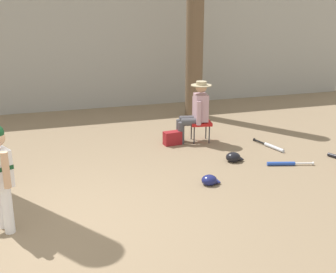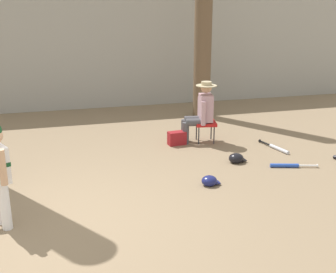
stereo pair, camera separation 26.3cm
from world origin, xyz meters
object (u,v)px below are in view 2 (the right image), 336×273
(handbag_beside_stool, at_px, (177,138))
(bat_aluminum_silver, at_px, (277,148))
(batting_helmet_black, at_px, (236,158))
(bat_blue_youth, at_px, (288,166))
(seated_spectator, at_px, (201,110))
(folding_stool, at_px, (205,124))
(tree_behind_spectator, at_px, (203,27))
(batting_helmet_navy, at_px, (209,181))

(handbag_beside_stool, bearing_deg, bat_aluminum_silver, -24.77)
(handbag_beside_stool, height_order, batting_helmet_black, handbag_beside_stool)
(handbag_beside_stool, relative_size, bat_blue_youth, 0.44)
(seated_spectator, bearing_deg, folding_stool, -10.37)
(tree_behind_spectator, distance_m, seated_spectator, 2.58)
(tree_behind_spectator, distance_m, batting_helmet_black, 3.86)
(seated_spectator, height_order, batting_helmet_black, seated_spectator)
(batting_helmet_navy, bearing_deg, handbag_beside_stool, 87.63)
(folding_stool, relative_size, batting_helmet_navy, 1.66)
(handbag_beside_stool, xyz_separation_m, batting_helmet_black, (0.70, -1.21, -0.05))
(bat_blue_youth, height_order, batting_helmet_navy, batting_helmet_navy)
(seated_spectator, bearing_deg, bat_aluminum_silver, -34.51)
(seated_spectator, relative_size, batting_helmet_navy, 4.29)
(bat_aluminum_silver, relative_size, batting_helmet_navy, 2.89)
(handbag_beside_stool, xyz_separation_m, bat_aluminum_silver, (1.72, -0.79, -0.10))
(tree_behind_spectator, height_order, folding_stool, tree_behind_spectator)
(seated_spectator, height_order, bat_blue_youth, seated_spectator)
(tree_behind_spectator, xyz_separation_m, bat_blue_youth, (0.22, -3.68, -2.08))
(seated_spectator, distance_m, bat_blue_youth, 2.04)
(folding_stool, distance_m, seated_spectator, 0.29)
(folding_stool, relative_size, bat_blue_youth, 0.60)
(tree_behind_spectator, distance_m, batting_helmet_navy, 4.70)
(bat_blue_youth, xyz_separation_m, bat_aluminum_silver, (0.28, 0.86, 0.00))
(bat_aluminum_silver, bearing_deg, batting_helmet_navy, -146.33)
(tree_behind_spectator, xyz_separation_m, seated_spectator, (-0.73, -1.98, -1.47))
(batting_helmet_black, bearing_deg, batting_helmet_navy, -135.10)
(tree_behind_spectator, distance_m, handbag_beside_stool, 3.09)
(batting_helmet_black, bearing_deg, seated_spectator, 99.54)
(folding_stool, xyz_separation_m, seated_spectator, (-0.10, 0.02, 0.28))
(handbag_beside_stool, bearing_deg, seated_spectator, 5.72)
(folding_stool, distance_m, bat_blue_youth, 1.92)
(seated_spectator, xyz_separation_m, handbag_beside_stool, (-0.49, -0.05, -0.51))
(seated_spectator, bearing_deg, bat_blue_youth, -60.87)
(tree_behind_spectator, xyz_separation_m, batting_helmet_black, (-0.52, -3.24, -2.04))
(tree_behind_spectator, xyz_separation_m, handbag_beside_stool, (-1.22, -2.03, -1.99))
(bat_blue_youth, bearing_deg, batting_helmet_black, 148.85)
(tree_behind_spectator, height_order, seated_spectator, tree_behind_spectator)
(tree_behind_spectator, height_order, bat_blue_youth, tree_behind_spectator)
(tree_behind_spectator, distance_m, bat_blue_youth, 4.24)
(folding_stool, xyz_separation_m, batting_helmet_navy, (-0.67, -2.02, -0.29))
(seated_spectator, xyz_separation_m, batting_helmet_black, (0.21, -1.26, -0.57))
(folding_stool, height_order, bat_aluminum_silver, folding_stool)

